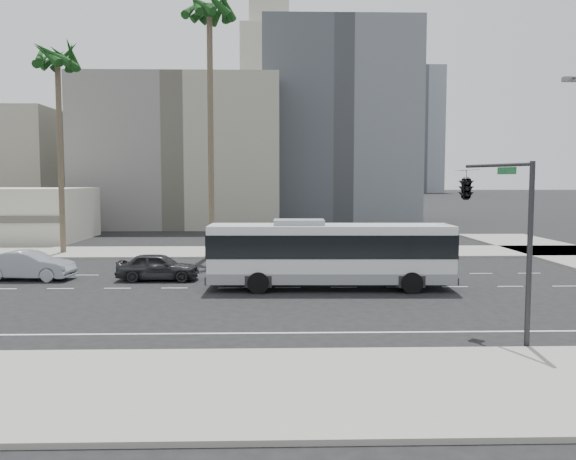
{
  "coord_description": "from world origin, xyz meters",
  "views": [
    {
      "loc": [
        -0.82,
        -31.28,
        5.68
      ],
      "look_at": [
        0.13,
        4.0,
        2.76
      ],
      "focal_mm": 37.09,
      "sensor_mm": 36.0,
      "label": 1
    }
  ],
  "objects_px": {
    "city_bus": "(330,252)",
    "traffic_signal": "(472,191)",
    "palm_mid": "(57,64)",
    "car_b": "(29,265)",
    "palm_near": "(209,16)",
    "car_a": "(158,267)"
  },
  "relations": [
    {
      "from": "car_b",
      "to": "traffic_signal",
      "type": "height_order",
      "value": "traffic_signal"
    },
    {
      "from": "car_b",
      "to": "city_bus",
      "type": "bearing_deg",
      "value": -95.43
    },
    {
      "from": "car_b",
      "to": "traffic_signal",
      "type": "bearing_deg",
      "value": -113.56
    },
    {
      "from": "car_a",
      "to": "traffic_signal",
      "type": "height_order",
      "value": "traffic_signal"
    },
    {
      "from": "palm_near",
      "to": "city_bus",
      "type": "bearing_deg",
      "value": -61.94
    },
    {
      "from": "city_bus",
      "to": "car_b",
      "type": "bearing_deg",
      "value": 170.66
    },
    {
      "from": "car_b",
      "to": "palm_mid",
      "type": "height_order",
      "value": "palm_mid"
    },
    {
      "from": "car_a",
      "to": "palm_mid",
      "type": "height_order",
      "value": "palm_mid"
    },
    {
      "from": "palm_near",
      "to": "traffic_signal",
      "type": "bearing_deg",
      "value": -62.15
    },
    {
      "from": "city_bus",
      "to": "traffic_signal",
      "type": "relative_size",
      "value": 2.02
    },
    {
      "from": "car_a",
      "to": "palm_near",
      "type": "bearing_deg",
      "value": -8.36
    },
    {
      "from": "palm_near",
      "to": "palm_mid",
      "type": "xyz_separation_m",
      "value": [
        -11.64,
        1.03,
        -3.38
      ]
    },
    {
      "from": "car_b",
      "to": "palm_near",
      "type": "distance_m",
      "value": 22.4
    },
    {
      "from": "palm_near",
      "to": "palm_mid",
      "type": "distance_m",
      "value": 12.16
    },
    {
      "from": "city_bus",
      "to": "car_a",
      "type": "bearing_deg",
      "value": 164.76
    },
    {
      "from": "traffic_signal",
      "to": "palm_mid",
      "type": "xyz_separation_m",
      "value": [
        -23.83,
        24.1,
        9.23
      ]
    },
    {
      "from": "city_bus",
      "to": "car_a",
      "type": "height_order",
      "value": "city_bus"
    },
    {
      "from": "city_bus",
      "to": "traffic_signal",
      "type": "bearing_deg",
      "value": -60.92
    },
    {
      "from": "traffic_signal",
      "to": "palm_mid",
      "type": "bearing_deg",
      "value": 114.85
    },
    {
      "from": "city_bus",
      "to": "car_a",
      "type": "relative_size",
      "value": 2.76
    },
    {
      "from": "car_b",
      "to": "traffic_signal",
      "type": "distance_m",
      "value": 25.07
    },
    {
      "from": "traffic_signal",
      "to": "palm_mid",
      "type": "height_order",
      "value": "palm_mid"
    }
  ]
}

